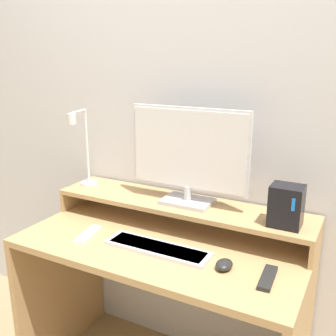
% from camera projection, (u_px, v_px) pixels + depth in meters
% --- Properties ---
extents(wall_back, '(6.00, 0.05, 2.50)m').
position_uv_depth(wall_back, '(197.00, 120.00, 1.87)').
color(wall_back, silver).
rests_on(wall_back, ground_plane).
extents(desk, '(1.23, 0.63, 0.77)m').
position_uv_depth(desk, '(162.00, 287.00, 1.76)').
color(desk, tan).
rests_on(desk, ground_plane).
extents(monitor_shelf, '(1.23, 0.27, 0.12)m').
position_uv_depth(monitor_shelf, '(180.00, 206.00, 1.83)').
color(monitor_shelf, tan).
rests_on(monitor_shelf, desk).
extents(monitor, '(0.56, 0.16, 0.44)m').
position_uv_depth(monitor, '(188.00, 155.00, 1.75)').
color(monitor, '#BCBCC1').
rests_on(monitor, monitor_shelf).
extents(desk_lamp, '(0.09, 0.20, 0.40)m').
position_uv_depth(desk_lamp, '(83.00, 150.00, 1.98)').
color(desk_lamp, silver).
rests_on(desk_lamp, monitor_shelf).
extents(router_dock, '(0.13, 0.11, 0.17)m').
position_uv_depth(router_dock, '(286.00, 206.00, 1.55)').
color(router_dock, black).
rests_on(router_dock, monitor_shelf).
extents(keyboard, '(0.45, 0.12, 0.02)m').
position_uv_depth(keyboard, '(157.00, 248.00, 1.61)').
color(keyboard, silver).
rests_on(keyboard, desk).
extents(mouse, '(0.06, 0.08, 0.03)m').
position_uv_depth(mouse, '(224.00, 265.00, 1.47)').
color(mouse, black).
rests_on(mouse, desk).
extents(remote_control, '(0.08, 0.18, 0.02)m').
position_uv_depth(remote_control, '(88.00, 235.00, 1.74)').
color(remote_control, white).
rests_on(remote_control, desk).
extents(remote_secondary, '(0.06, 0.17, 0.02)m').
position_uv_depth(remote_secondary, '(268.00, 278.00, 1.40)').
color(remote_secondary, black).
rests_on(remote_secondary, desk).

